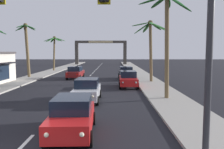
# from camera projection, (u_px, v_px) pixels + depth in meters

# --- Properties ---
(sidewalk_right) EXTENTS (3.20, 110.00, 0.14)m
(sidewalk_right) POSITION_uv_depth(u_px,v_px,m) (150.00, 83.00, 27.47)
(sidewalk_right) COLOR #9E998E
(sidewalk_right) RESTS_ON ground
(sidewalk_left) EXTENTS (3.20, 110.00, 0.14)m
(sidewalk_left) POSITION_uv_depth(u_px,v_px,m) (16.00, 83.00, 27.55)
(sidewalk_left) COLOR #9E998E
(sidewalk_left) RESTS_ON ground
(lane_markings) EXTENTS (4.28, 89.52, 0.01)m
(lane_markings) POSITION_uv_depth(u_px,v_px,m) (87.00, 83.00, 28.19)
(lane_markings) COLOR silver
(lane_markings) RESTS_ON ground
(traffic_signal_mast) EXTENTS (10.62, 0.41, 7.22)m
(traffic_signal_mast) POSITION_uv_depth(u_px,v_px,m) (110.00, 8.00, 7.53)
(traffic_signal_mast) COLOR #2D2D33
(traffic_signal_mast) RESTS_ON ground
(sedan_lead_at_stop_bar) EXTENTS (2.09, 4.50, 1.68)m
(sedan_lead_at_stop_bar) POSITION_uv_depth(u_px,v_px,m) (72.00, 115.00, 10.52)
(sedan_lead_at_stop_bar) COLOR red
(sedan_lead_at_stop_bar) RESTS_ON ground
(sedan_third_in_queue) EXTENTS (1.96, 4.46, 1.68)m
(sedan_third_in_queue) POSITION_uv_depth(u_px,v_px,m) (87.00, 90.00, 17.65)
(sedan_third_in_queue) COLOR silver
(sedan_third_in_queue) RESTS_ON ground
(sedan_oncoming_far) EXTENTS (2.13, 4.52, 1.68)m
(sedan_oncoming_far) POSITION_uv_depth(u_px,v_px,m) (75.00, 72.00, 32.58)
(sedan_oncoming_far) COLOR maroon
(sedan_oncoming_far) RESTS_ON ground
(sedan_parked_nearest_kerb) EXTENTS (2.04, 4.49, 1.68)m
(sedan_parked_nearest_kerb) POSITION_uv_depth(u_px,v_px,m) (126.00, 73.00, 31.89)
(sedan_parked_nearest_kerb) COLOR black
(sedan_parked_nearest_kerb) RESTS_ON ground
(sedan_parked_mid_kerb) EXTENTS (1.98, 4.46, 1.68)m
(sedan_parked_mid_kerb) POSITION_uv_depth(u_px,v_px,m) (128.00, 79.00, 24.69)
(sedan_parked_mid_kerb) COLOR red
(sedan_parked_mid_kerb) RESTS_ON ground
(palm_left_third) EXTENTS (3.06, 3.09, 7.65)m
(palm_left_third) POSITION_uv_depth(u_px,v_px,m) (26.00, 41.00, 33.22)
(palm_left_third) COLOR brown
(palm_left_third) RESTS_ON ground
(palm_left_farthest) EXTENTS (4.08, 4.17, 6.61)m
(palm_left_farthest) POSITION_uv_depth(u_px,v_px,m) (54.00, 45.00, 45.00)
(palm_left_farthest) COLOR brown
(palm_left_farthest) RESTS_ON ground
(palm_right_second) EXTENTS (4.01, 4.08, 8.05)m
(palm_right_second) POSITION_uv_depth(u_px,v_px,m) (167.00, 22.00, 17.75)
(palm_right_second) COLOR brown
(palm_right_second) RESTS_ON ground
(palm_right_third) EXTENTS (4.39, 4.38, 7.36)m
(palm_right_third) POSITION_uv_depth(u_px,v_px,m) (151.00, 37.00, 27.99)
(palm_right_third) COLOR brown
(palm_right_third) RESTS_ON ground
(town_gateway_arch) EXTENTS (14.62, 0.90, 6.82)m
(town_gateway_arch) POSITION_uv_depth(u_px,v_px,m) (101.00, 49.00, 67.37)
(town_gateway_arch) COLOR #423D38
(town_gateway_arch) RESTS_ON ground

